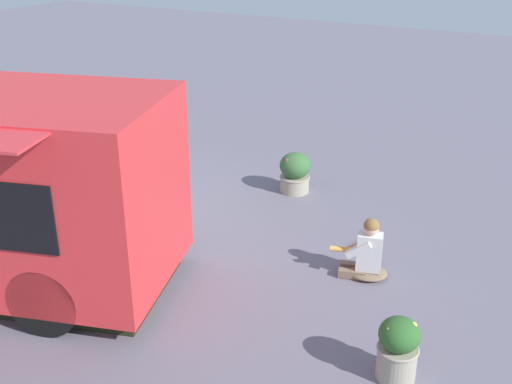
# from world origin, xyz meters

# --- Properties ---
(ground_plane) EXTENTS (40.00, 40.00, 0.00)m
(ground_plane) POSITION_xyz_m (0.00, 0.00, 0.00)
(ground_plane) COLOR slate
(person_customer) EXTENTS (0.56, 0.82, 0.85)m
(person_customer) POSITION_xyz_m (-0.33, 4.01, 0.33)
(person_customer) COLOR #7D6850
(person_customer) RESTS_ON ground_plane
(planter_flowering_near) EXTENTS (0.44, 0.44, 0.72)m
(planter_flowering_near) POSITION_xyz_m (1.45, 4.96, 0.37)
(planter_flowering_near) COLOR #A09885
(planter_flowering_near) RESTS_ON ground_plane
(planter_flowering_far) EXTENTS (0.53, 0.53, 0.70)m
(planter_flowering_far) POSITION_xyz_m (-2.43, 2.00, 0.36)
(planter_flowering_far) COLOR #A39B86
(planter_flowering_far) RESTS_ON ground_plane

